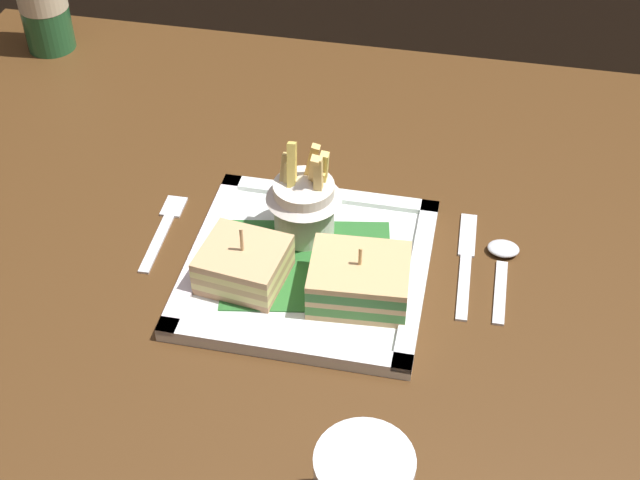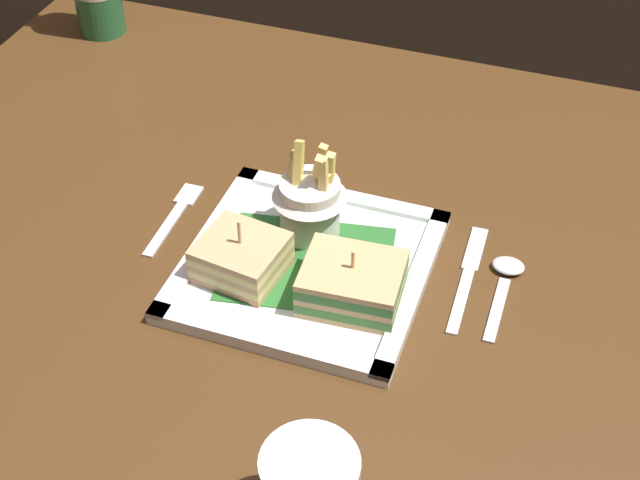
{
  "view_description": "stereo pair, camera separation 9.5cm",
  "coord_description": "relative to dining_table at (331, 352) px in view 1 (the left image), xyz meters",
  "views": [
    {
      "loc": [
        0.13,
        -0.7,
        1.42
      ],
      "look_at": [
        -0.01,
        -0.01,
        0.78
      ],
      "focal_mm": 50.73,
      "sensor_mm": 36.0,
      "label": 1
    },
    {
      "loc": [
        0.22,
        -0.68,
        1.42
      ],
      "look_at": [
        -0.01,
        -0.01,
        0.78
      ],
      "focal_mm": 50.73,
      "sensor_mm": 36.0,
      "label": 2
    }
  ],
  "objects": [
    {
      "name": "spoon",
      "position": [
        0.18,
        0.04,
        0.15
      ],
      "size": [
        0.03,
        0.12,
        0.01
      ],
      "color": "silver",
      "rests_on": "dining_table"
    },
    {
      "name": "dining_table",
      "position": [
        0.0,
        0.0,
        0.0
      ],
      "size": [
        1.22,
        0.93,
        0.74
      ],
      "color": "#492D14",
      "rests_on": "ground_plane"
    },
    {
      "name": "sandwich_half_right",
      "position": [
        0.04,
        -0.05,
        0.18
      ],
      "size": [
        0.11,
        0.09,
        0.07
      ],
      "color": "tan",
      "rests_on": "square_plate"
    },
    {
      "name": "sandwich_half_left",
      "position": [
        -0.08,
        -0.05,
        0.18
      ],
      "size": [
        0.09,
        0.09,
        0.07
      ],
      "color": "tan",
      "rests_on": "square_plate"
    },
    {
      "name": "fork",
      "position": [
        -0.2,
        0.02,
        0.15
      ],
      "size": [
        0.02,
        0.13,
        0.0
      ],
      "color": "silver",
      "rests_on": "dining_table"
    },
    {
      "name": "square_plate",
      "position": [
        -0.02,
        -0.02,
        0.15
      ],
      "size": [
        0.26,
        0.26,
        0.02
      ],
      "color": "white",
      "rests_on": "dining_table"
    },
    {
      "name": "fries_cup",
      "position": [
        -0.04,
        0.03,
        0.21
      ],
      "size": [
        0.08,
        0.08,
        0.12
      ],
      "color": "silver",
      "rests_on": "square_plate"
    },
    {
      "name": "knife",
      "position": [
        0.14,
        0.03,
        0.15
      ],
      "size": [
        0.02,
        0.17,
        0.0
      ],
      "color": "silver",
      "rests_on": "dining_table"
    }
  ]
}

